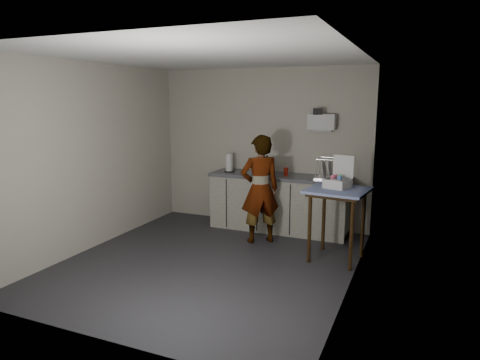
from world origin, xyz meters
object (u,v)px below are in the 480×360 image
at_px(side_table, 338,198).
at_px(bakery_box, 338,181).
at_px(paper_towel, 229,163).
at_px(dark_bottle, 265,166).
at_px(standing_man, 260,189).
at_px(dish_rack, 330,174).
at_px(kitchen_counter, 279,204).
at_px(soap_bottle, 267,165).
at_px(soda_can, 286,172).

distance_m(side_table, bakery_box, 0.23).
bearing_deg(paper_towel, side_table, -24.75).
height_order(paper_towel, bakery_box, bakery_box).
relative_size(dark_bottle, paper_towel, 0.85).
distance_m(standing_man, dish_rack, 1.12).
bearing_deg(standing_man, kitchen_counter, -133.75).
height_order(soap_bottle, dark_bottle, soap_bottle).
distance_m(soda_can, bakery_box, 1.29).
bearing_deg(kitchen_counter, standing_man, -97.02).
bearing_deg(dish_rack, soap_bottle, 179.50).
xyz_separation_m(standing_man, dark_bottle, (-0.15, 0.64, 0.24)).
height_order(standing_man, soap_bottle, standing_man).
bearing_deg(soap_bottle, dark_bottle, -139.66).
height_order(standing_man, dish_rack, standing_man).
height_order(standing_man, paper_towel, standing_man).
distance_m(dish_rack, bakery_box, 0.89).
height_order(kitchen_counter, side_table, side_table).
bearing_deg(paper_towel, dish_rack, 1.10).
distance_m(kitchen_counter, standing_man, 0.76).
relative_size(soda_can, dish_rack, 0.28).
bearing_deg(bakery_box, dark_bottle, 163.73).
bearing_deg(soda_can, dark_bottle, -178.41).
bearing_deg(soda_can, side_table, -43.32).
distance_m(soda_can, dish_rack, 0.70).
bearing_deg(dark_bottle, bakery_box, -32.68).
relative_size(soda_can, dark_bottle, 0.48).
relative_size(paper_towel, bakery_box, 0.75).
bearing_deg(bakery_box, dish_rack, 123.87).
xyz_separation_m(soda_can, bakery_box, (0.97, -0.85, 0.08)).
relative_size(soap_bottle, bakery_box, 0.74).
bearing_deg(soda_can, soap_bottle, 178.12).
bearing_deg(soda_can, bakery_box, -41.27).
xyz_separation_m(side_table, soda_can, (-0.99, 0.93, 0.14)).
relative_size(side_table, bakery_box, 2.33).
distance_m(kitchen_counter, dish_rack, 0.98).
height_order(side_table, soda_can, soda_can).
bearing_deg(dish_rack, standing_man, -143.81).
bearing_deg(dark_bottle, soda_can, 1.59).
xyz_separation_m(dish_rack, bakery_box, (0.27, -0.85, 0.07)).
distance_m(dark_bottle, bakery_box, 1.55).
bearing_deg(soap_bottle, paper_towel, -176.40).
bearing_deg(paper_towel, dark_bottle, 1.92).
distance_m(soap_bottle, soda_can, 0.33).
bearing_deg(dark_bottle, side_table, -34.77).
bearing_deg(standing_man, soda_can, -143.13).
relative_size(side_table, soda_can, 7.55).
bearing_deg(dark_bottle, soap_bottle, 40.34).
relative_size(kitchen_counter, bakery_box, 5.44).
height_order(soda_can, paper_towel, paper_towel).
relative_size(soap_bottle, paper_towel, 0.99).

